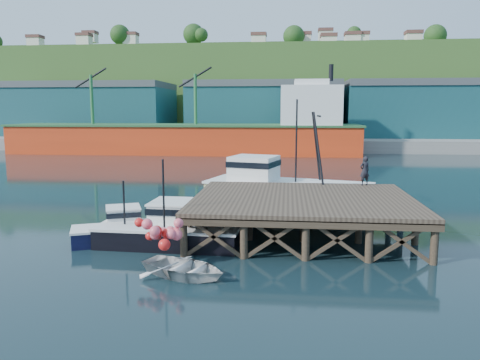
# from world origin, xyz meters

# --- Properties ---
(ground) EXTENTS (300.00, 300.00, 0.00)m
(ground) POSITION_xyz_m (0.00, 0.00, 0.00)
(ground) COLOR black
(ground) RESTS_ON ground
(wharf) EXTENTS (12.00, 10.00, 2.62)m
(wharf) POSITION_xyz_m (5.50, -0.19, 1.94)
(wharf) COLOR brown
(wharf) RESTS_ON ground
(far_quay) EXTENTS (160.00, 40.00, 2.00)m
(far_quay) POSITION_xyz_m (0.00, 70.00, 1.00)
(far_quay) COLOR gray
(far_quay) RESTS_ON ground
(warehouse_left) EXTENTS (32.00, 16.00, 9.00)m
(warehouse_left) POSITION_xyz_m (-35.00, 65.00, 6.50)
(warehouse_left) COLOR #1B5059
(warehouse_left) RESTS_ON far_quay
(warehouse_mid) EXTENTS (28.00, 16.00, 9.00)m
(warehouse_mid) POSITION_xyz_m (0.00, 65.00, 6.50)
(warehouse_mid) COLOR #1B5059
(warehouse_mid) RESTS_ON far_quay
(warehouse_right) EXTENTS (30.00, 16.00, 9.00)m
(warehouse_right) POSITION_xyz_m (30.00, 65.00, 6.50)
(warehouse_right) COLOR #1B5059
(warehouse_right) RESTS_ON far_quay
(cargo_ship) EXTENTS (55.50, 10.00, 13.75)m
(cargo_ship) POSITION_xyz_m (-8.46, 48.00, 3.31)
(cargo_ship) COLOR red
(cargo_ship) RESTS_ON ground
(hillside) EXTENTS (220.00, 50.00, 22.00)m
(hillside) POSITION_xyz_m (0.00, 100.00, 11.00)
(hillside) COLOR #2D511E
(hillside) RESTS_ON ground
(boat_navy) EXTENTS (5.66, 3.95, 3.33)m
(boat_navy) POSITION_xyz_m (-3.93, -2.35, 0.67)
(boat_navy) COLOR black
(boat_navy) RESTS_ON ground
(boat_black) EXTENTS (7.42, 6.24, 4.52)m
(boat_black) POSITION_xyz_m (-1.33, -2.75, 0.83)
(boat_black) COLOR black
(boat_black) RESTS_ON ground
(trawler) EXTENTS (12.01, 6.98, 7.59)m
(trawler) POSITION_xyz_m (4.43, 6.50, 1.56)
(trawler) COLOR #C5BB7F
(trawler) RESTS_ON ground
(dinghy) EXTENTS (4.57, 4.03, 0.79)m
(dinghy) POSITION_xyz_m (0.41, -7.37, 0.39)
(dinghy) COLOR silver
(dinghy) RESTS_ON ground
(dockworker) EXTENTS (0.79, 0.68, 1.84)m
(dockworker) POSITION_xyz_m (9.50, 4.40, 3.05)
(dockworker) COLOR black
(dockworker) RESTS_ON wharf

